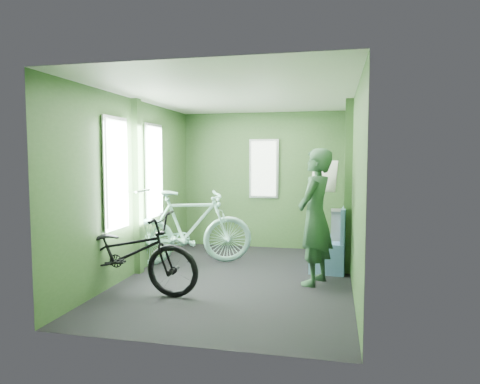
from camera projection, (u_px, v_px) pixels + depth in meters
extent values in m
plane|color=black|center=(238.00, 279.00, 5.43)|extent=(4.00, 4.00, 0.00)
cube|color=silver|center=(238.00, 95.00, 5.25)|extent=(2.80, 4.00, 0.02)
cube|color=#335427|center=(264.00, 180.00, 7.29)|extent=(2.80, 0.02, 2.30)
cube|color=#335427|center=(183.00, 206.00, 3.39)|extent=(2.80, 0.02, 2.30)
cube|color=#335427|center=(135.00, 187.00, 5.64)|extent=(0.02, 4.00, 2.30)
cube|color=#335427|center=(354.00, 190.00, 5.04)|extent=(0.02, 4.00, 2.30)
cube|color=#335427|center=(138.00, 187.00, 5.63)|extent=(0.08, 0.12, 2.30)
cube|color=silver|center=(117.00, 173.00, 5.08)|extent=(0.02, 0.56, 1.34)
cube|color=silver|center=(155.00, 171.00, 6.15)|extent=(0.02, 0.56, 1.34)
cube|color=white|center=(117.00, 128.00, 5.04)|extent=(0.00, 0.12, 0.12)
cube|color=white|center=(155.00, 134.00, 6.11)|extent=(0.00, 0.12, 0.12)
cylinder|color=silver|center=(143.00, 191.00, 5.62)|extent=(0.03, 0.40, 0.03)
cube|color=#335427|center=(348.00, 187.00, 5.63)|extent=(0.10, 0.10, 2.30)
cube|color=white|center=(351.00, 135.00, 5.86)|extent=(0.02, 0.40, 0.50)
cube|color=silver|center=(264.00, 169.00, 7.23)|extent=(0.50, 0.02, 1.00)
imported|color=black|center=(126.00, 293.00, 4.85)|extent=(1.77, 0.73, 0.96)
imported|color=#91D4BE|center=(189.00, 265.00, 6.11)|extent=(1.95, 1.35, 1.17)
imported|color=#284B30|center=(315.00, 217.00, 5.16)|extent=(0.56, 0.69, 1.65)
cube|color=silver|center=(324.00, 176.00, 5.38)|extent=(0.35, 0.22, 0.39)
cube|color=slate|center=(340.00, 239.00, 5.91)|extent=(0.24, 0.34, 0.82)
cube|color=#304C66|center=(329.00, 254.00, 5.94)|extent=(0.53, 0.86, 0.41)
cube|color=#304C66|center=(345.00, 223.00, 5.86)|extent=(0.13, 0.82, 0.46)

